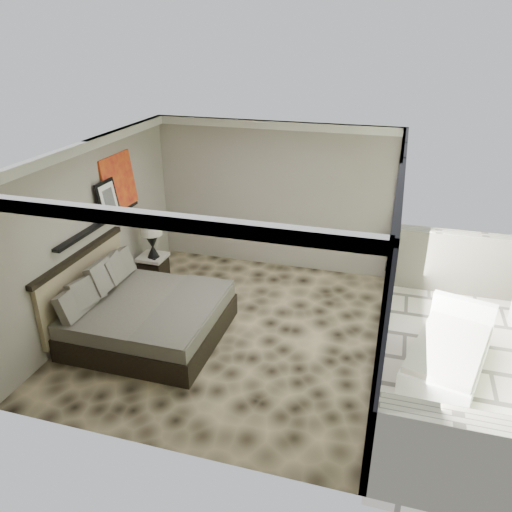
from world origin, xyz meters
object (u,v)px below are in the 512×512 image
(table_lamp, at_px, (152,234))
(nightstand, at_px, (154,270))
(lounger, at_px, (449,353))
(bed, at_px, (143,315))

(table_lamp, bearing_deg, nightstand, 138.88)
(nightstand, distance_m, table_lamp, 0.73)
(nightstand, height_order, table_lamp, table_lamp)
(nightstand, distance_m, lounger, 5.20)
(bed, relative_size, lounger, 1.11)
(nightstand, relative_size, table_lamp, 0.68)
(table_lamp, distance_m, lounger, 5.21)
(bed, distance_m, lounger, 4.43)
(bed, xyz_separation_m, table_lamp, (-0.62, 1.61, 0.61))
(bed, distance_m, table_lamp, 1.83)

